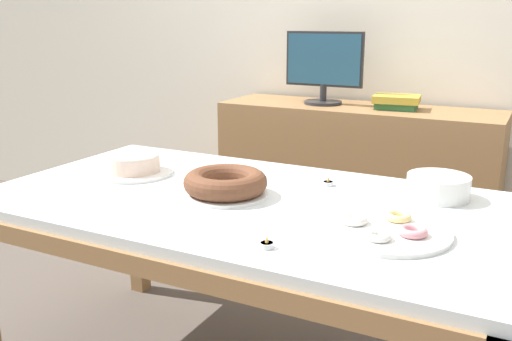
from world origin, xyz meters
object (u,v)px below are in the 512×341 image
object	(u,v)px
book_stack	(396,102)
tealight_left_edge	(122,154)
tealight_right_edge	(267,245)
cake_golden_bundt	(226,184)
tealight_near_cakes	(328,183)
cake_chocolate_round	(134,165)
tealight_centre	(226,169)
plate_stack	(438,187)
computer_monitor	(324,68)
pastry_platter	(386,230)

from	to	relation	value
book_stack	tealight_left_edge	bearing A→B (deg)	-135.59
book_stack	tealight_right_edge	xyz separation A→B (m)	(0.06, -1.59, -0.17)
cake_golden_bundt	tealight_near_cakes	xyz separation A→B (m)	(0.27, 0.28, -0.03)
tealight_left_edge	tealight_near_cakes	world-z (taller)	same
cake_chocolate_round	tealight_centre	world-z (taller)	cake_chocolate_round
book_stack	plate_stack	world-z (taller)	book_stack
computer_monitor	tealight_left_edge	bearing A→B (deg)	-121.33
pastry_platter	tealight_near_cakes	xyz separation A→B (m)	(-0.31, 0.37, -0.00)
plate_stack	tealight_right_edge	xyz separation A→B (m)	(-0.32, -0.66, -0.03)
tealight_right_edge	tealight_near_cakes	bearing A→B (deg)	95.53
cake_chocolate_round	pastry_platter	size ratio (longest dim) A/B	0.82
pastry_platter	cake_golden_bundt	bearing A→B (deg)	170.50
pastry_platter	tealight_left_edge	xyz separation A→B (m)	(-1.29, 0.39, -0.00)
book_stack	plate_stack	size ratio (longest dim) A/B	1.17
computer_monitor	pastry_platter	size ratio (longest dim) A/B	1.15
tealight_left_edge	cake_chocolate_round	bearing A→B (deg)	-41.77
cake_golden_bundt	tealight_left_edge	distance (m)	0.76
computer_monitor	tealight_near_cakes	bearing A→B (deg)	-67.74
plate_stack	tealight_centre	distance (m)	0.82
cake_chocolate_round	tealight_left_edge	xyz separation A→B (m)	(-0.24, 0.22, -0.02)
cake_chocolate_round	cake_golden_bundt	distance (m)	0.47
pastry_platter	tealight_right_edge	bearing A→B (deg)	-135.23
pastry_platter	tealight_near_cakes	size ratio (longest dim) A/B	9.19
cake_chocolate_round	tealight_near_cakes	xyz separation A→B (m)	(0.73, 0.20, -0.02)
pastry_platter	plate_stack	size ratio (longest dim) A/B	1.75
cake_chocolate_round	plate_stack	xyz separation A→B (m)	(1.11, 0.23, 0.01)
cake_chocolate_round	pastry_platter	world-z (taller)	cake_chocolate_round
tealight_right_edge	computer_monitor	bearing A→B (deg)	106.00
tealight_near_cakes	tealight_right_edge	bearing A→B (deg)	-84.47
plate_stack	computer_monitor	bearing A→B (deg)	129.69
pastry_platter	tealight_right_edge	world-z (taller)	same
book_stack	tealight_right_edge	bearing A→B (deg)	-87.70
book_stack	tealight_centre	distance (m)	1.07
cake_chocolate_round	tealight_near_cakes	size ratio (longest dim) A/B	7.51
cake_chocolate_round	pastry_platter	distance (m)	1.06
computer_monitor	cake_chocolate_round	bearing A→B (deg)	-105.94
pastry_platter	plate_stack	bearing A→B (deg)	80.40
computer_monitor	tealight_right_edge	size ratio (longest dim) A/B	10.60
pastry_platter	tealight_near_cakes	world-z (taller)	same
plate_stack	cake_chocolate_round	bearing A→B (deg)	-168.30
cake_golden_bundt	plate_stack	xyz separation A→B (m)	(0.65, 0.31, -0.00)
cake_chocolate_round	tealight_left_edge	size ratio (longest dim) A/B	7.51
book_stack	cake_golden_bundt	world-z (taller)	book_stack
computer_monitor	tealight_right_edge	bearing A→B (deg)	-74.00
tealight_centre	plate_stack	bearing A→B (deg)	1.70
tealight_right_edge	cake_golden_bundt	bearing A→B (deg)	133.54
cake_chocolate_round	tealight_centre	size ratio (longest dim) A/B	7.51
tealight_left_edge	cake_golden_bundt	bearing A→B (deg)	-22.83
cake_chocolate_round	tealight_centre	distance (m)	0.36
plate_stack	tealight_right_edge	distance (m)	0.73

